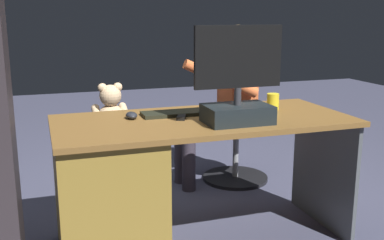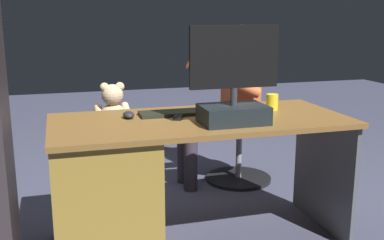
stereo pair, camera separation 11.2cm
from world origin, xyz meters
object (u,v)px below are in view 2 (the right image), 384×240
Objects in this scene: office_chair_teddy at (115,159)px; visitor_chair at (239,148)px; computer_mouse at (129,115)px; cup at (272,102)px; teddy_bear at (113,110)px; monitor at (234,94)px; person at (229,92)px; keyboard at (177,113)px; tv_remote at (179,116)px; desk at (125,184)px.

office_chair_teddy is 0.94m from visitor_chair.
computer_mouse is 0.83m from cup.
teddy_bear is at bearing 0.93° from visitor_chair.
person is (-0.36, -1.01, -0.17)m from monitor.
office_chair_teddy is 0.41× the size of person.
keyboard reaches higher than tv_remote.
computer_mouse is at bearing 2.78° from keyboard.
monitor is 0.42× the size of person.
desk reaches higher than visitor_chair.
teddy_bear reaches higher than office_chair_teddy.
cup is 0.92m from visitor_chair.
cup is at bearing 138.44° from office_chair_teddy.
office_chair_teddy is at bearing -89.90° from computer_mouse.
keyboard is at bearing 47.71° from visitor_chair.
teddy_bear is at bearing 0.85° from person.
monitor reaches higher than office_chair_teddy.
visitor_chair is at bearing -178.32° from office_chair_teddy.
visitor_chair is (-0.99, -0.86, -0.13)m from desk.
person is (-0.59, -0.81, -0.03)m from tv_remote.
computer_mouse is at bearing 90.10° from office_chair_teddy.
desk is at bearing 21.34° from keyboard.
desk is at bearing 67.20° from computer_mouse.
desk is 10.50× the size of tv_remote.
computer_mouse reaches higher than tv_remote.
office_chair_teddy and visitor_chair have the same top height.
computer_mouse reaches higher than keyboard.
person reaches higher than computer_mouse.
monitor is at bearing 36.53° from cup.
keyboard is at bearing -75.37° from tv_remote.
visitor_chair is at bearing -138.96° from desk.
cup is 0.19× the size of office_chair_teddy.
visitor_chair is at bearing -141.49° from computer_mouse.
office_chair_teddy is 0.35m from teddy_bear.
keyboard is 0.89m from office_chair_teddy.
monitor is 0.57m from computer_mouse.
desk is 3.21× the size of monitor.
monitor is 1.08m from person.
keyboard is 0.08m from tv_remote.
cup is at bearing 179.00° from computer_mouse.
teddy_bear is 1.01m from visitor_chair.
visitor_chair is (-0.94, -0.75, -0.47)m from computer_mouse.
monitor reaches higher than person.
desk is 4.58× the size of teddy_bear.
teddy_bear reaches higher than visitor_chair.
person is at bearing -179.15° from teddy_bear.
monitor reaches higher than cup.
monitor is 1.14m from teddy_bear.
keyboard is 0.93m from person.
monitor is 1.17× the size of keyboard.
cup reaches higher than computer_mouse.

